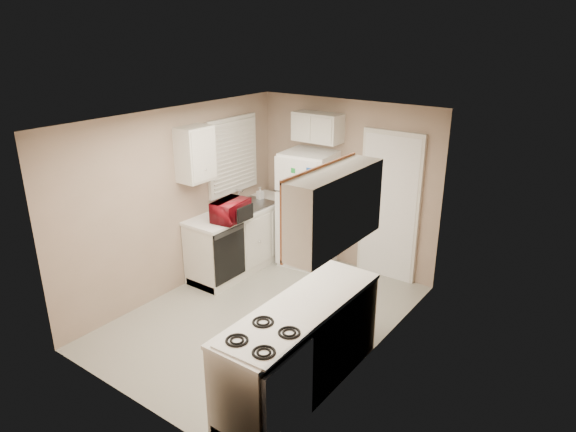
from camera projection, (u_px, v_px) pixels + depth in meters
The scene contains 19 objects.
floor at pixel (264, 316), 6.26m from camera, with size 3.80×3.80×0.00m, color #B8B6AB.
ceiling at pixel (260, 119), 5.42m from camera, with size 3.80×3.80×0.00m, color white.
wall_left at pixel (178, 201), 6.61m from camera, with size 3.80×3.80×0.00m, color tan.
wall_right at pixel (373, 255), 5.07m from camera, with size 3.80×3.80×0.00m, color tan.
wall_back at pixel (346, 185), 7.28m from camera, with size 2.80×2.80×0.00m, color tan.
wall_front at pixel (124, 289), 4.40m from camera, with size 2.80×2.80×0.00m, color tan.
left_counter at pixel (243, 238), 7.39m from camera, with size 0.60×1.80×0.90m, color silver.
dishwasher at pixel (230, 254), 6.76m from camera, with size 0.03×0.58×0.72m, color black.
sink at pixel (249, 208), 7.36m from camera, with size 0.54×0.74×0.16m, color gray.
microwave at pixel (231, 210), 6.75m from camera, with size 0.28×0.50×0.33m, color maroon.
soap_bottle at pixel (260, 193), 7.59m from camera, with size 0.08×0.09×0.19m, color white.
window_blinds at pixel (233, 155), 7.25m from camera, with size 0.10×0.98×1.08m, color silver.
upper_cabinet_left at pixel (195, 154), 6.49m from camera, with size 0.30×0.45×0.70m, color silver.
refrigerator at pixel (309, 209), 7.39m from camera, with size 0.69×0.67×1.69m, color white.
cabinet_over_fridge at pixel (318, 127), 7.11m from camera, with size 0.70×0.30×0.40m, color silver.
interior_door at pixel (389, 207), 6.93m from camera, with size 0.86×0.06×2.08m, color white.
right_counter at pixel (301, 347), 4.89m from camera, with size 0.60×2.00×0.90m, color silver.
stove at pixel (264, 387), 4.40m from camera, with size 0.55×0.68×0.83m, color white.
upper_cabinet_right at pixel (335, 208), 4.56m from camera, with size 0.30×1.20×0.70m, color silver.
Camera 1 is at (3.44, -4.22, 3.33)m, focal length 32.00 mm.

